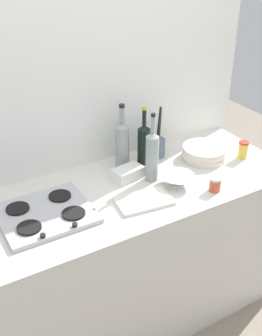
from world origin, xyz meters
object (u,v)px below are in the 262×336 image
plate_stack (204,153)px  condiment_jar_front (215,184)px  condiment_jar_rear (243,150)px  mixing_bowl (177,180)px  cutting_board (144,201)px  stovetop_hob (46,214)px  wine_bottle_mid_right (152,156)px  wine_bottle_leftmost (122,144)px  wine_bottle_mid_left (144,144)px  utensil_crock (157,146)px  butter_dish (128,173)px

plate_stack → condiment_jar_front: bearing=-119.5°
condiment_jar_front → condiment_jar_rear: bearing=27.7°
mixing_bowl → cutting_board: (-0.23, -0.05, -0.02)m
stovetop_hob → wine_bottle_mid_right: size_ratio=1.12×
plate_stack → wine_bottle_leftmost: bearing=161.5°
stovetop_hob → wine_bottle_mid_left: size_ratio=1.20×
stovetop_hob → wine_bottle_mid_left: wine_bottle_mid_left is taller
wine_bottle_mid_right → cutting_board: wine_bottle_mid_right is taller
mixing_bowl → condiment_jar_front: size_ratio=2.38×
stovetop_hob → mixing_bowl: size_ratio=2.36×
condiment_jar_front → condiment_jar_rear: size_ratio=0.72×
stovetop_hob → utensil_crock: (0.78, 0.25, 0.05)m
butter_dish → condiment_jar_front: 0.47m
stovetop_hob → wine_bottle_leftmost: 0.60m
stovetop_hob → wine_bottle_mid_right: bearing=2.8°
wine_bottle_mid_right → condiment_jar_rear: bearing=-6.3°
stovetop_hob → mixing_bowl: bearing=-7.2°
utensil_crock → condiment_jar_rear: bearing=-33.9°
cutting_board → butter_dish: bearing=79.1°
mixing_bowl → condiment_jar_rear: size_ratio=1.71×
wine_bottle_leftmost → condiment_jar_rear: bearing=-21.7°
plate_stack → condiment_jar_front: condiment_jar_front is taller
butter_dish → condiment_jar_front: size_ratio=2.17×
wine_bottle_leftmost → condiment_jar_rear: 0.72m
condiment_jar_front → wine_bottle_mid_left: bearing=113.4°
stovetop_hob → wine_bottle_mid_left: bearing=15.6°
stovetop_hob → butter_dish: bearing=11.7°
stovetop_hob → butter_dish: size_ratio=2.59×
wine_bottle_mid_left → butter_dish: (-0.15, -0.08, -0.10)m
mixing_bowl → cutting_board: 0.24m
mixing_bowl → wine_bottle_mid_left: bearing=98.4°
wine_bottle_leftmost → condiment_jar_front: (0.29, -0.46, -0.11)m
wine_bottle_mid_left → wine_bottle_leftmost: bearing=158.3°
wine_bottle_leftmost → wine_bottle_mid_left: wine_bottle_leftmost is taller
plate_stack → butter_dish: 0.50m
butter_dish → condiment_jar_rear: (0.69, -0.14, 0.02)m
wine_bottle_mid_left → wine_bottle_mid_right: bearing=-105.8°
wine_bottle_mid_left → mixing_bowl: (0.04, -0.27, -0.10)m
wine_bottle_mid_left → utensil_crock: bearing=26.1°
plate_stack → butter_dish: plate_stack is taller
wine_bottle_leftmost → wine_bottle_mid_right: size_ratio=0.98×
butter_dish → wine_bottle_mid_right: bearing=-35.4°
butter_dish → wine_bottle_leftmost: bearing=74.0°
plate_stack → butter_dish: (-0.50, 0.03, -0.01)m
mixing_bowl → utensil_crock: bearing=75.0°
wine_bottle_mid_right → stovetop_hob: bearing=-177.2°
plate_stack → wine_bottle_leftmost: 0.50m
stovetop_hob → plate_stack: (1.00, 0.07, 0.02)m
condiment_jar_front → plate_stack: bearing=60.5°
cutting_board → wine_bottle_leftmost: bearing=77.4°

